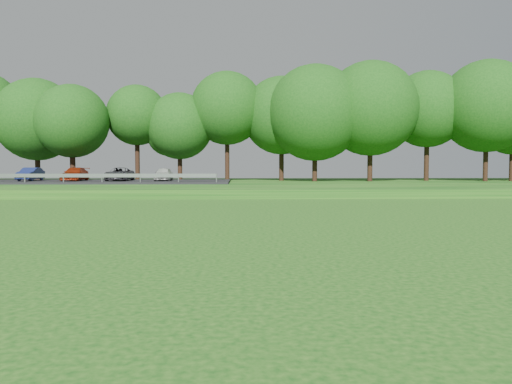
{
  "coord_description": "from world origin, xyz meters",
  "views": [
    {
      "loc": [
        -11.0,
        -12.66,
        2.12
      ],
      "look_at": [
        -10.51,
        3.0,
        1.3
      ],
      "focal_mm": 35.0,
      "sensor_mm": 36.0,
      "label": 1
    }
  ],
  "objects": [
    {
      "name": "parking_lot",
      "position": [
        -23.91,
        32.8,
        1.01
      ],
      "size": [
        24.0,
        9.0,
        1.38
      ],
      "color": "black",
      "rests_on": "berm"
    },
    {
      "name": "berm",
      "position": [
        0.0,
        34.0,
        0.3
      ],
      "size": [
        130.0,
        30.0,
        0.6
      ],
      "primitive_type": "cube",
      "color": "#0C400F",
      "rests_on": "ground"
    },
    {
      "name": "walking_path",
      "position": [
        0.0,
        20.0,
        0.02
      ],
      "size": [
        130.0,
        1.6,
        0.04
      ],
      "primitive_type": "cube",
      "color": "gray",
      "rests_on": "ground"
    },
    {
      "name": "treeline",
      "position": [
        0.0,
        38.0,
        8.1
      ],
      "size": [
        104.0,
        7.0,
        15.0
      ],
      "primitive_type": null,
      "color": "#11430F",
      "rests_on": "berm"
    }
  ]
}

